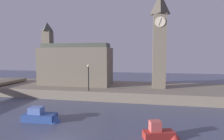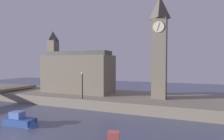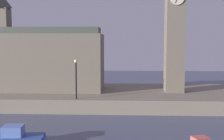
{
  "view_description": "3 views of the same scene",
  "coord_description": "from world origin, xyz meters",
  "px_view_note": "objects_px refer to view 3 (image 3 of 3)",
  "views": [
    {
      "loc": [
        7.19,
        -12.19,
        7.14
      ],
      "look_at": [
        1.61,
        16.98,
        4.61
      ],
      "focal_mm": 29.27,
      "sensor_mm": 36.0,
      "label": 1
    },
    {
      "loc": [
        13.49,
        -10.66,
        6.97
      ],
      "look_at": [
        2.53,
        16.42,
        5.91
      ],
      "focal_mm": 30.67,
      "sensor_mm": 36.0,
      "label": 2
    },
    {
      "loc": [
        3.28,
        -13.28,
        7.2
      ],
      "look_at": [
        1.97,
        16.53,
        4.35
      ],
      "focal_mm": 44.18,
      "sensor_mm": 36.0,
      "label": 3
    }
  ],
  "objects_px": {
    "clock_tower": "(175,22)",
    "boat_tour_blue": "(24,140)",
    "parliament_hall": "(47,59)",
    "streetlamp": "(76,75)"
  },
  "relations": [
    {
      "from": "streetlamp",
      "to": "clock_tower",
      "type": "bearing_deg",
      "value": 24.14
    },
    {
      "from": "boat_tour_blue",
      "to": "parliament_hall",
      "type": "bearing_deg",
      "value": 99.6
    },
    {
      "from": "clock_tower",
      "to": "boat_tour_blue",
      "type": "bearing_deg",
      "value": -131.93
    },
    {
      "from": "clock_tower",
      "to": "parliament_hall",
      "type": "relative_size",
      "value": 1.19
    },
    {
      "from": "streetlamp",
      "to": "boat_tour_blue",
      "type": "relative_size",
      "value": 0.97
    },
    {
      "from": "clock_tower",
      "to": "streetlamp",
      "type": "distance_m",
      "value": 13.15
    },
    {
      "from": "boat_tour_blue",
      "to": "clock_tower",
      "type": "bearing_deg",
      "value": 48.07
    },
    {
      "from": "streetlamp",
      "to": "boat_tour_blue",
      "type": "height_order",
      "value": "streetlamp"
    },
    {
      "from": "clock_tower",
      "to": "streetlamp",
      "type": "bearing_deg",
      "value": -155.86
    },
    {
      "from": "clock_tower",
      "to": "parliament_hall",
      "type": "distance_m",
      "value": 16.08
    }
  ]
}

